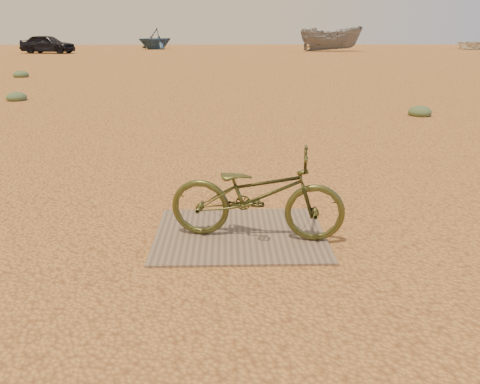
{
  "coord_description": "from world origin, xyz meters",
  "views": [
    {
      "loc": [
        0.23,
        -3.77,
        1.79
      ],
      "look_at": [
        0.34,
        0.17,
        0.42
      ],
      "focal_mm": 35.0,
      "sensor_mm": 36.0,
      "label": 1
    }
  ],
  "objects_px": {
    "boat_far_left": "(155,39)",
    "boat_mid_right": "(331,39)",
    "car": "(48,44)",
    "plywood_board": "(240,234)",
    "boat_far_right": "(470,43)",
    "bicycle": "(257,194)"
  },
  "relations": [
    {
      "from": "boat_far_left",
      "to": "boat_mid_right",
      "type": "height_order",
      "value": "boat_mid_right"
    },
    {
      "from": "car",
      "to": "boat_far_left",
      "type": "height_order",
      "value": "boat_far_left"
    },
    {
      "from": "plywood_board",
      "to": "boat_far_left",
      "type": "bearing_deg",
      "value": 99.18
    },
    {
      "from": "plywood_board",
      "to": "boat_mid_right",
      "type": "bearing_deg",
      "value": 76.99
    },
    {
      "from": "car",
      "to": "boat_far_right",
      "type": "xyz_separation_m",
      "value": [
        38.52,
        7.86,
        -0.18
      ]
    },
    {
      "from": "plywood_board",
      "to": "bicycle",
      "type": "bearing_deg",
      "value": -27.45
    },
    {
      "from": "plywood_board",
      "to": "boat_mid_right",
      "type": "relative_size",
      "value": 0.29
    },
    {
      "from": "car",
      "to": "boat_mid_right",
      "type": "xyz_separation_m",
      "value": [
        23.66,
        3.22,
        0.33
      ]
    },
    {
      "from": "car",
      "to": "boat_far_left",
      "type": "bearing_deg",
      "value": -31.81
    },
    {
      "from": "boat_mid_right",
      "to": "bicycle",
      "type": "bearing_deg",
      "value": 168.71
    },
    {
      "from": "bicycle",
      "to": "boat_mid_right",
      "type": "relative_size",
      "value": 0.28
    },
    {
      "from": "car",
      "to": "bicycle",
      "type": "bearing_deg",
      "value": -147.5
    },
    {
      "from": "boat_mid_right",
      "to": "boat_far_left",
      "type": "bearing_deg",
      "value": 74.2
    },
    {
      "from": "plywood_board",
      "to": "boat_far_right",
      "type": "relative_size",
      "value": 0.3
    },
    {
      "from": "boat_far_right",
      "to": "boat_far_left",
      "type": "bearing_deg",
      "value": -152.15
    },
    {
      "from": "boat_mid_right",
      "to": "car",
      "type": "bearing_deg",
      "value": 99.24
    },
    {
      "from": "plywood_board",
      "to": "boat_far_right",
      "type": "xyz_separation_m",
      "value": [
        23.92,
        43.81,
        0.53
      ]
    },
    {
      "from": "boat_far_right",
      "to": "boat_mid_right",
      "type": "bearing_deg",
      "value": -134.08
    },
    {
      "from": "plywood_board",
      "to": "boat_far_right",
      "type": "bearing_deg",
      "value": 61.37
    },
    {
      "from": "car",
      "to": "boat_far_left",
      "type": "xyz_separation_m",
      "value": [
        7.45,
        8.26,
        0.27
      ]
    },
    {
      "from": "boat_far_left",
      "to": "boat_far_right",
      "type": "bearing_deg",
      "value": 43.87
    },
    {
      "from": "plywood_board",
      "to": "boat_mid_right",
      "type": "height_order",
      "value": "boat_mid_right"
    }
  ]
}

